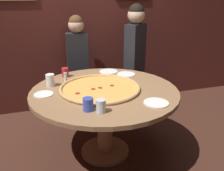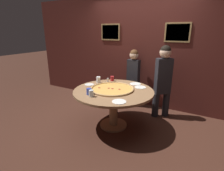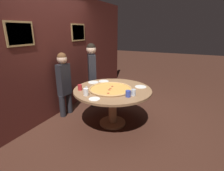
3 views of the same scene
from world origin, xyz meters
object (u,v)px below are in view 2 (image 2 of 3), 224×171
Objects in this scene: dining_table at (113,97)px; drink_cup_front_edge at (91,93)px; diner_side_right at (163,78)px; condiment_shaker at (108,80)px; drink_cup_centre_back at (112,79)px; diner_far_right at (133,75)px; white_plate_beside_cup at (89,85)px; white_plate_left_side at (119,102)px; giant_pizza at (112,89)px; drink_cup_far_right at (98,80)px; drink_cup_near_left at (89,91)px; white_plate_right_side at (140,87)px; white_plate_near_front at (135,84)px.

drink_cup_front_edge is at bearing -109.18° from dining_table.
condiment_shaker is at bearing -11.52° from diner_side_right.
drink_cup_centre_back is 0.08× the size of diner_far_right.
white_plate_left_side is (0.93, -0.50, 0.00)m from white_plate_beside_cup.
white_plate_left_side is (0.39, -0.47, -0.01)m from giant_pizza.
giant_pizza is at bearing -49.13° from condiment_shaker.
drink_cup_near_left is at bearing -69.58° from drink_cup_far_right.
white_plate_right_side is at bearing 1.94° from condiment_shaker.
diner_far_right is (-0.07, 1.11, 0.18)m from dining_table.
drink_cup_near_left reaches higher than white_plate_left_side.
white_plate_right_side is at bearing 19.42° from diner_side_right.
drink_cup_front_edge reaches higher than dining_table.
dining_table is at bearing 70.82° from drink_cup_front_edge.
drink_cup_front_edge is (-0.12, -0.49, 0.04)m from giant_pizza.
drink_cup_centre_back reaches higher than white_plate_near_front.
drink_cup_near_left is at bearing -122.08° from dining_table.
drink_cup_far_right is 0.08× the size of diner_side_right.
drink_cup_near_left is 0.49× the size of white_plate_near_front.
drink_cup_near_left is 1.59m from diner_side_right.
giant_pizza is 0.55m from white_plate_right_side.
diner_side_right is (0.31, 0.49, 0.12)m from white_plate_right_side.
white_plate_right_side is (0.03, 0.84, 0.00)m from white_plate_left_side.
white_plate_beside_cup is 1.91× the size of condiment_shaker.
condiment_shaker is 0.79m from diner_far_right.
condiment_shaker is at bearing 51.29° from white_plate_beside_cup.
drink_cup_front_edge is 1.02× the size of drink_cup_near_left.
drink_cup_centre_back is 1.18m from white_plate_left_side.
white_plate_beside_cup is at bearing -111.15° from drink_cup_far_right.
giant_pizza is 0.48m from drink_cup_near_left.
condiment_shaker is 0.07× the size of diner_far_right.
condiment_shaker reaches higher than white_plate_right_side.
white_plate_left_side is 1.01m from white_plate_near_front.
condiment_shaker reaches higher than giant_pizza.
dining_table is at bearing -47.28° from condiment_shaker.
diner_far_right is at bearing -55.33° from diner_side_right.
white_plate_right_side is (0.42, 0.37, -0.01)m from giant_pizza.
dining_table is at bearing 13.85° from diner_side_right.
drink_cup_centre_back is at bearing 121.39° from dining_table.
drink_cup_front_edge is 1.09m from white_plate_near_front.
white_plate_near_front is at bearing 70.00° from drink_cup_front_edge.
drink_cup_centre_back is at bearing 60.23° from white_plate_beside_cup.
white_plate_beside_cup is at bearing -119.77° from drink_cup_centre_back.
drink_cup_far_right is at bearing 114.94° from drink_cup_front_edge.
drink_cup_far_right is at bearing -158.09° from white_plate_near_front.
drink_cup_near_left is at bearing 176.06° from white_plate_left_side.
drink_cup_centre_back is 1.07m from diner_side_right.
drink_cup_front_edge is at bearing 19.66° from diner_side_right.
giant_pizza is 1.09m from diner_far_right.
diner_far_right reaches higher than giant_pizza.
diner_side_right reaches higher than diner_far_right.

